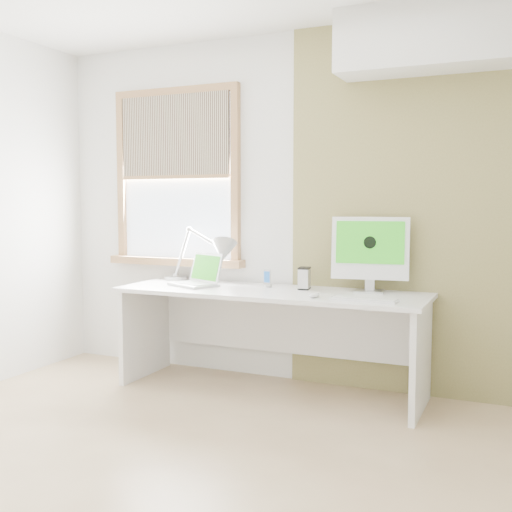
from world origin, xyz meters
The scene contains 12 objects.
room centered at (0.00, 0.00, 1.30)m, with size 4.04×3.54×2.64m.
accent_wall centered at (1.00, 1.74, 1.30)m, with size 2.00×0.02×2.60m, color olive.
soffit centered at (1.20, 1.57, 2.40)m, with size 1.60×0.40×0.42m, color white.
window centered at (-1.00, 1.71, 1.54)m, with size 1.20×0.14×1.42m.
desk centered at (-0.04, 1.44, 0.53)m, with size 2.20×0.70×0.73m.
desk_lamp centered at (-0.56, 1.53, 0.95)m, with size 0.73×0.39×0.43m.
laptop centered at (-0.63, 1.41, 0.79)m, with size 0.43×0.39×0.24m.
phone_dock centered at (-0.12, 1.53, 0.77)m, with size 0.08×0.08×0.13m.
external_drive centered at (0.16, 1.53, 0.81)m, with size 0.09×0.13×0.16m.
imac centered at (0.62, 1.60, 1.02)m, with size 0.53×0.20×0.52m.
keyboard centered at (0.68, 1.19, 0.74)m, with size 0.43×0.15×0.02m.
mouse centered at (0.35, 1.20, 0.75)m, with size 0.06×0.11×0.03m, color white.
Camera 1 is at (1.61, -2.57, 1.34)m, focal length 43.10 mm.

